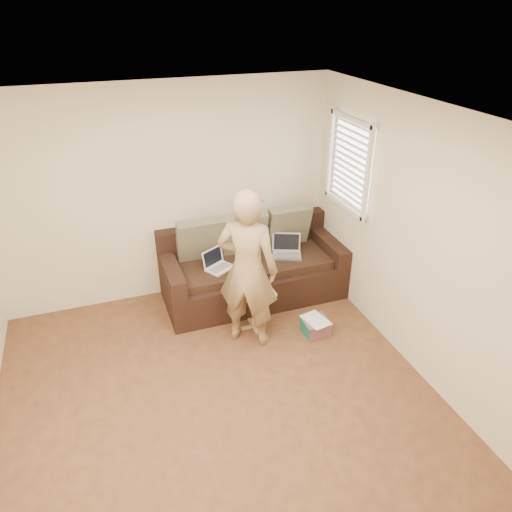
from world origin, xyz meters
name	(u,v)px	position (x,y,z in m)	size (l,w,h in m)	color
floor	(226,414)	(0.00, 0.00, 0.00)	(4.50, 4.50, 0.00)	#522E1E
ceiling	(213,128)	(0.00, 0.00, 2.60)	(4.50, 4.50, 0.00)	white
wall_back	(167,196)	(0.00, 2.25, 1.30)	(4.00, 4.00, 0.00)	beige
wall_right	(432,254)	(2.00, 0.00, 1.30)	(4.50, 4.50, 0.00)	beige
window_blinds	(349,164)	(1.95, 1.50, 1.70)	(0.12, 0.88, 1.08)	white
sofa	(253,266)	(0.90, 1.77, 0.42)	(2.20, 0.95, 0.85)	black
pillow_left	(200,239)	(0.30, 2.00, 0.79)	(0.55, 0.14, 0.55)	#5D5E45
pillow_mid	(244,233)	(0.85, 1.98, 0.79)	(0.55, 0.14, 0.55)	#5E5C43
pillow_right	(288,226)	(1.45, 2.00, 0.79)	(0.55, 0.14, 0.55)	#5D5E45
laptop_silver	(287,256)	(1.32, 1.71, 0.52)	(0.35, 0.26, 0.24)	#B7BABC
laptop_white	(220,269)	(0.45, 1.69, 0.52)	(0.31, 0.23, 0.23)	white
person	(248,270)	(0.55, 0.97, 0.89)	(0.65, 0.44, 1.77)	#998453
side_table	(254,309)	(0.68, 1.15, 0.24)	(0.44, 0.31, 0.49)	silver
drinking_glass	(241,285)	(0.56, 1.23, 0.55)	(0.07, 0.07, 0.12)	silver
scissors	(260,291)	(0.75, 1.11, 0.50)	(0.18, 0.10, 0.02)	silver
paper_on_table	(259,286)	(0.77, 1.23, 0.49)	(0.21, 0.30, 0.00)	white
striped_box	(315,326)	(1.30, 0.81, 0.09)	(0.29, 0.29, 0.18)	#D21F44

